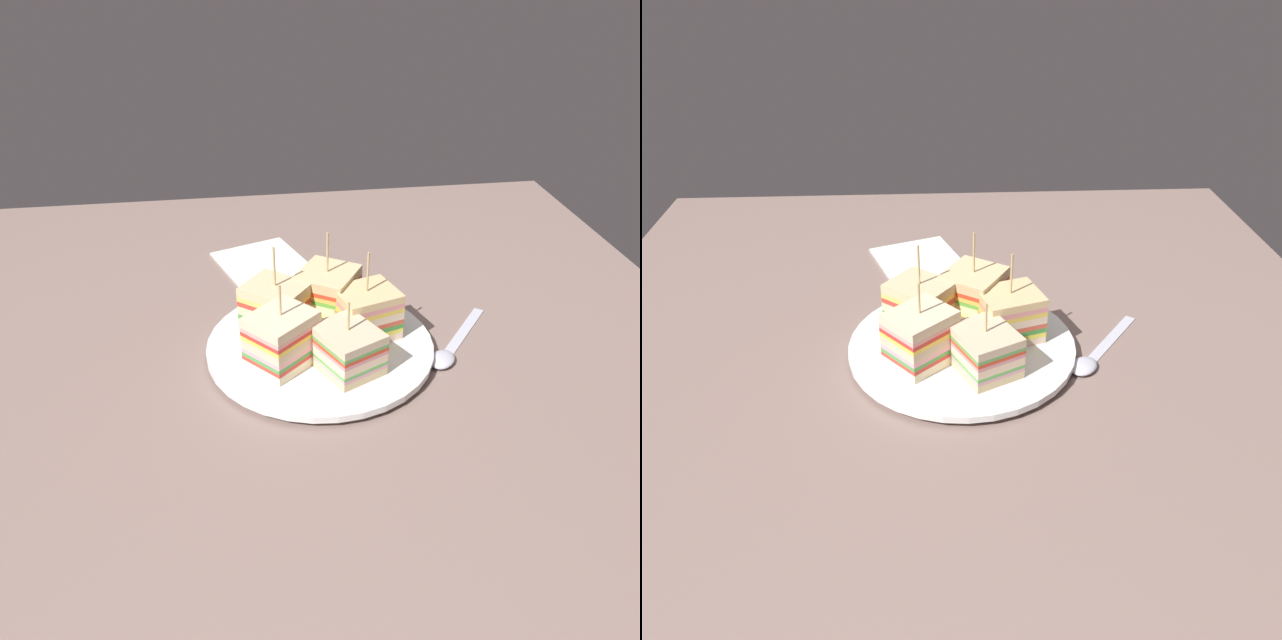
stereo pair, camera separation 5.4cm
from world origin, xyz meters
The scene contains 10 objects.
ground_plane centered at (0.00, 0.00, -0.90)cm, with size 97.54×93.99×1.80cm, color gray.
plate centered at (0.00, 0.00, 0.86)cm, with size 25.18×25.18×1.42cm.
sandwich_wedge_0 centered at (3.11, -4.46, 4.40)cm, with size 8.36×8.47×9.45cm.
sandwich_wedge_1 centered at (5.00, 2.13, 3.80)cm, with size 8.34×7.87×8.04cm.
sandwich_wedge_2 centered at (-1.15, 5.32, 4.18)cm, with size 7.24×7.92×10.24cm.
sandwich_wedge_3 centered at (-5.21, 1.57, 4.44)cm, with size 8.77×8.61×10.90cm.
sandwich_wedge_4 centered at (-3.05, -4.51, 4.39)cm, with size 8.43×8.59×10.61cm.
chip_pile centered at (-0.16, 0.17, 2.76)cm, with size 6.59×6.48×3.22cm.
spoon centered at (2.34, 14.13, 0.40)cm, with size 12.81×10.65×1.00cm.
napkin centered at (-23.01, -4.97, 0.25)cm, with size 11.95×11.13×0.50cm, color white.
Camera 1 is at (58.48, -8.42, 41.95)cm, focal length 36.13 mm.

